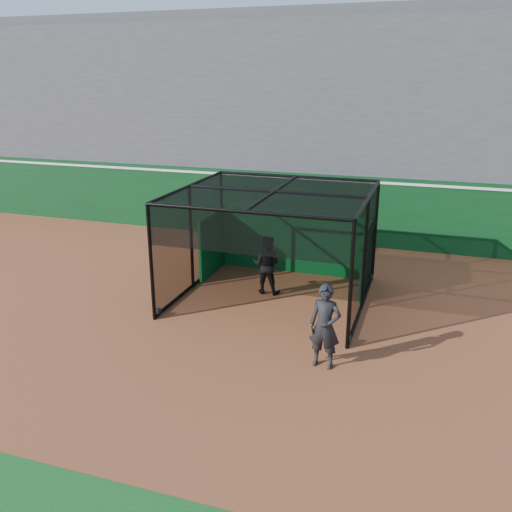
% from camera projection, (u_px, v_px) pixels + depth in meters
% --- Properties ---
extents(ground, '(120.00, 120.00, 0.00)m').
position_uv_depth(ground, '(207.00, 334.00, 12.89)').
color(ground, brown).
rests_on(ground, ground).
extents(outfield_wall, '(50.00, 0.50, 2.50)m').
position_uv_depth(outfield_wall, '(297.00, 205.00, 20.14)').
color(outfield_wall, '#0A3715').
rests_on(outfield_wall, ground).
extents(grandstand, '(50.00, 7.85, 8.95)m').
position_uv_depth(grandstand, '(321.00, 111.00, 22.54)').
color(grandstand, '#4C4C4F').
rests_on(grandstand, ground).
extents(batting_cage, '(4.97, 4.74, 2.98)m').
position_uv_depth(batting_cage, '(274.00, 246.00, 14.61)').
color(batting_cage, black).
rests_on(batting_cage, ground).
extents(batter, '(0.81, 0.64, 1.67)m').
position_uv_depth(batter, '(266.00, 265.00, 15.16)').
color(batter, black).
rests_on(batter, ground).
extents(on_deck_player, '(0.70, 0.49, 1.84)m').
position_uv_depth(on_deck_player, '(325.00, 326.00, 11.22)').
color(on_deck_player, black).
rests_on(on_deck_player, ground).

